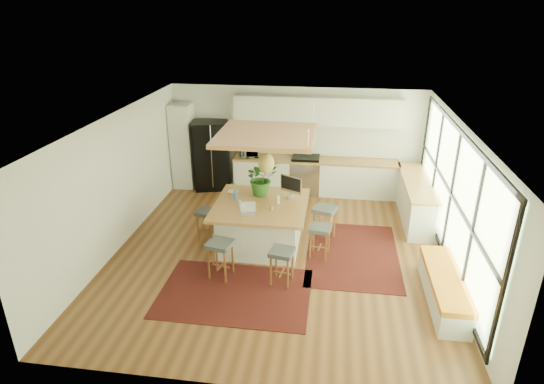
# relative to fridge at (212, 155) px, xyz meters

# --- Properties ---
(floor) EXTENTS (7.00, 7.00, 0.00)m
(floor) POSITION_rel_fridge_xyz_m (2.19, -3.18, -0.93)
(floor) COLOR brown
(floor) RESTS_ON ground
(ceiling) EXTENTS (7.00, 7.00, 0.00)m
(ceiling) POSITION_rel_fridge_xyz_m (2.19, -3.18, 1.78)
(ceiling) COLOR white
(ceiling) RESTS_ON ground
(wall_back) EXTENTS (6.50, 0.00, 6.50)m
(wall_back) POSITION_rel_fridge_xyz_m (2.19, 0.32, 0.42)
(wall_back) COLOR white
(wall_back) RESTS_ON ground
(wall_front) EXTENTS (6.50, 0.00, 6.50)m
(wall_front) POSITION_rel_fridge_xyz_m (2.19, -6.68, 0.42)
(wall_front) COLOR white
(wall_front) RESTS_ON ground
(wall_left) EXTENTS (0.00, 7.00, 7.00)m
(wall_left) POSITION_rel_fridge_xyz_m (-1.06, -3.18, 0.42)
(wall_left) COLOR white
(wall_left) RESTS_ON ground
(wall_right) EXTENTS (0.00, 7.00, 7.00)m
(wall_right) POSITION_rel_fridge_xyz_m (5.44, -3.18, 0.42)
(wall_right) COLOR white
(wall_right) RESTS_ON ground
(window_wall) EXTENTS (0.10, 6.20, 2.60)m
(window_wall) POSITION_rel_fridge_xyz_m (5.41, -3.18, 0.47)
(window_wall) COLOR black
(window_wall) RESTS_ON wall_right
(pantry) EXTENTS (0.55, 0.60, 2.25)m
(pantry) POSITION_rel_fridge_xyz_m (-0.76, 0.00, 0.20)
(pantry) COLOR silver
(pantry) RESTS_ON floor
(back_counter_base) EXTENTS (4.20, 0.60, 0.88)m
(back_counter_base) POSITION_rel_fridge_xyz_m (2.74, 0.00, -0.49)
(back_counter_base) COLOR silver
(back_counter_base) RESTS_ON floor
(back_counter_top) EXTENTS (4.24, 0.64, 0.05)m
(back_counter_top) POSITION_rel_fridge_xyz_m (2.74, 0.00, -0.03)
(back_counter_top) COLOR #A5713A
(back_counter_top) RESTS_ON back_counter_base
(backsplash) EXTENTS (4.20, 0.02, 0.80)m
(backsplash) POSITION_rel_fridge_xyz_m (2.74, 0.30, 0.43)
(backsplash) COLOR white
(backsplash) RESTS_ON wall_back
(upper_cabinets) EXTENTS (4.20, 0.34, 0.70)m
(upper_cabinets) POSITION_rel_fridge_xyz_m (2.74, 0.14, 1.22)
(upper_cabinets) COLOR silver
(upper_cabinets) RESTS_ON wall_back
(range) EXTENTS (0.76, 0.62, 1.00)m
(range) POSITION_rel_fridge_xyz_m (2.49, 0.00, -0.43)
(range) COLOR #A5A5AA
(range) RESTS_ON floor
(right_counter_base) EXTENTS (0.60, 2.50, 0.88)m
(right_counter_base) POSITION_rel_fridge_xyz_m (5.12, -1.18, -0.49)
(right_counter_base) COLOR silver
(right_counter_base) RESTS_ON floor
(right_counter_top) EXTENTS (0.64, 2.54, 0.05)m
(right_counter_top) POSITION_rel_fridge_xyz_m (5.12, -1.18, -0.03)
(right_counter_top) COLOR #A5713A
(right_counter_top) RESTS_ON right_counter_base
(window_bench) EXTENTS (0.52, 2.00, 0.50)m
(window_bench) POSITION_rel_fridge_xyz_m (5.14, -4.38, -0.68)
(window_bench) COLOR silver
(window_bench) RESTS_ON floor
(ceiling_panel) EXTENTS (1.86, 1.86, 0.80)m
(ceiling_panel) POSITION_rel_fridge_xyz_m (1.89, -2.78, 1.12)
(ceiling_panel) COLOR #A5713A
(ceiling_panel) RESTS_ON ceiling
(rug_near) EXTENTS (2.60, 1.80, 0.01)m
(rug_near) POSITION_rel_fridge_xyz_m (1.61, -4.66, -0.92)
(rug_near) COLOR black
(rug_near) RESTS_ON floor
(rug_right) EXTENTS (1.80, 2.60, 0.01)m
(rug_right) POSITION_rel_fridge_xyz_m (3.67, -3.04, -0.92)
(rug_right) COLOR black
(rug_right) RESTS_ON floor
(fridge) EXTENTS (1.05, 0.91, 1.83)m
(fridge) POSITION_rel_fridge_xyz_m (0.00, 0.00, 0.00)
(fridge) COLOR black
(fridge) RESTS_ON floor
(island) EXTENTS (1.85, 1.85, 0.93)m
(island) POSITION_rel_fridge_xyz_m (1.79, -2.90, -0.46)
(island) COLOR #A5713A
(island) RESTS_ON floor
(stool_near_left) EXTENTS (0.51, 0.51, 0.72)m
(stool_near_left) POSITION_rel_fridge_xyz_m (1.26, -4.19, -0.57)
(stool_near_left) COLOR #3E4145
(stool_near_left) RESTS_ON floor
(stool_near_right) EXTENTS (0.47, 0.47, 0.68)m
(stool_near_right) POSITION_rel_fridge_xyz_m (2.38, -4.24, -0.57)
(stool_near_right) COLOR #3E4145
(stool_near_right) RESTS_ON floor
(stool_right_front) EXTENTS (0.46, 0.46, 0.67)m
(stool_right_front) POSITION_rel_fridge_xyz_m (3.01, -3.24, -0.57)
(stool_right_front) COLOR #3E4145
(stool_right_front) RESTS_ON floor
(stool_right_back) EXTENTS (0.56, 0.56, 0.74)m
(stool_right_back) POSITION_rel_fridge_xyz_m (3.07, -2.50, -0.57)
(stool_right_back) COLOR #3E4145
(stool_right_back) RESTS_ON floor
(stool_left_side) EXTENTS (0.45, 0.45, 0.66)m
(stool_left_side) POSITION_rel_fridge_xyz_m (0.62, -2.82, -0.57)
(stool_left_side) COLOR #3E4145
(stool_left_side) RESTS_ON floor
(laptop) EXTENTS (0.36, 0.38, 0.22)m
(laptop) POSITION_rel_fridge_xyz_m (1.63, -3.41, 0.12)
(laptop) COLOR #A5A5AA
(laptop) RESTS_ON island
(monitor) EXTENTS (0.54, 0.41, 0.48)m
(monitor) POSITION_rel_fridge_xyz_m (2.36, -2.52, 0.26)
(monitor) COLOR #A5A5AA
(monitor) RESTS_ON island
(microwave) EXTENTS (0.58, 0.41, 0.35)m
(microwave) POSITION_rel_fridge_xyz_m (1.01, -0.01, 0.18)
(microwave) COLOR #A5A5AA
(microwave) RESTS_ON back_counter_top
(island_plant) EXTENTS (0.97, 0.99, 0.57)m
(island_plant) POSITION_rel_fridge_xyz_m (1.73, -2.43, 0.29)
(island_plant) COLOR #1E4C19
(island_plant) RESTS_ON island
(island_bowl) EXTENTS (0.26, 0.26, 0.05)m
(island_bowl) POSITION_rel_fridge_xyz_m (1.12, -2.48, 0.03)
(island_bowl) COLOR beige
(island_bowl) RESTS_ON island
(island_bottle_0) EXTENTS (0.07, 0.07, 0.19)m
(island_bottle_0) POSITION_rel_fridge_xyz_m (1.24, -2.80, 0.10)
(island_bottle_0) COLOR #3289CA
(island_bottle_0) RESTS_ON island
(island_bottle_1) EXTENTS (0.07, 0.07, 0.19)m
(island_bottle_1) POSITION_rel_fridge_xyz_m (1.39, -3.05, 0.10)
(island_bottle_1) COLOR silver
(island_bottle_1) RESTS_ON island
(island_bottle_2) EXTENTS (0.07, 0.07, 0.19)m
(island_bottle_2) POSITION_rel_fridge_xyz_m (2.04, -3.20, 0.10)
(island_bottle_2) COLOR #AB7F39
(island_bottle_2) RESTS_ON island
(island_bottle_3) EXTENTS (0.07, 0.07, 0.19)m
(island_bottle_3) POSITION_rel_fridge_xyz_m (2.14, -2.85, 0.10)
(island_bottle_3) COLOR beige
(island_bottle_3) RESTS_ON island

